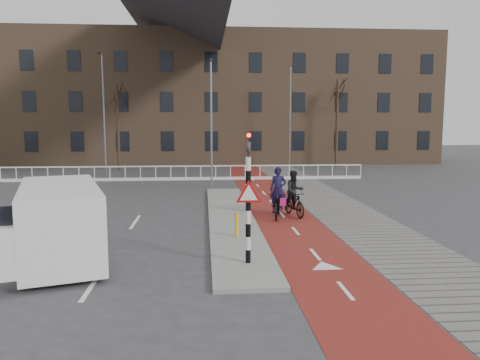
{
  "coord_description": "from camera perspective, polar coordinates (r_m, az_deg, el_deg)",
  "views": [
    {
      "loc": [
        -1.77,
        -14.29,
        3.95
      ],
      "look_at": [
        -0.28,
        5.0,
        1.5
      ],
      "focal_mm": 35.0,
      "sensor_mm": 36.0,
      "label": 1
    }
  ],
  "objects": [
    {
      "name": "townhouse_row",
      "position": [
        46.47,
        -6.05,
        11.95
      ],
      "size": [
        46.0,
        10.0,
        15.9
      ],
      "color": "#7F6047",
      "rests_on": "ground"
    },
    {
      "name": "bike_lane",
      "position": [
        24.83,
        3.21,
        -1.94
      ],
      "size": [
        2.5,
        60.0,
        0.01
      ],
      "primitive_type": "cube",
      "color": "maroon",
      "rests_on": "ground"
    },
    {
      "name": "cyclist_near",
      "position": [
        19.16,
        4.65,
        -2.54
      ],
      "size": [
        1.12,
        2.13,
        2.09
      ],
      "rotation": [
        0.0,
        0.0,
        -0.22
      ],
      "color": "black",
      "rests_on": "bike_lane"
    },
    {
      "name": "streetlight_left",
      "position": [
        35.47,
        -16.24,
        7.61
      ],
      "size": [
        0.12,
        0.12,
        8.74
      ],
      "primitive_type": "cylinder",
      "color": "slate",
      "rests_on": "ground"
    },
    {
      "name": "ground",
      "position": [
        14.93,
        2.58,
        -8.13
      ],
      "size": [
        120.0,
        120.0,
        0.0
      ],
      "primitive_type": "plane",
      "color": "#38383A",
      "rests_on": "ground"
    },
    {
      "name": "railing",
      "position": [
        31.67,
        -10.24,
        0.49
      ],
      "size": [
        28.0,
        0.1,
        0.99
      ],
      "color": "silver",
      "rests_on": "ground"
    },
    {
      "name": "van",
      "position": [
        14.13,
        -21.05,
        -4.75
      ],
      "size": [
        3.44,
        5.41,
        2.16
      ],
      "rotation": [
        0.0,
        0.0,
        0.31
      ],
      "color": "white",
      "rests_on": "ground"
    },
    {
      "name": "tree_right",
      "position": [
        41.28,
        11.73,
        6.77
      ],
      "size": [
        0.24,
        0.24,
        7.47
      ],
      "primitive_type": "cylinder",
      "color": "#302115",
      "rests_on": "ground"
    },
    {
      "name": "streetlight_near",
      "position": [
        27.56,
        -3.52,
        6.73
      ],
      "size": [
        0.12,
        0.12,
        7.45
      ],
      "primitive_type": "cylinder",
      "color": "slate",
      "rests_on": "ground"
    },
    {
      "name": "cyclist_far",
      "position": [
        19.5,
        6.62,
        -2.13
      ],
      "size": [
        0.96,
        1.84,
        1.91
      ],
      "rotation": [
        0.0,
        0.0,
        0.27
      ],
      "color": "black",
      "rests_on": "bike_lane"
    },
    {
      "name": "bollard",
      "position": [
        15.63,
        -0.41,
        -5.43
      ],
      "size": [
        0.12,
        0.12,
        0.82
      ],
      "primitive_type": "cylinder",
      "color": "gold",
      "rests_on": "curb_island"
    },
    {
      "name": "traffic_signal",
      "position": [
        12.48,
        1.02,
        -1.82
      ],
      "size": [
        0.8,
        0.8,
        3.68
      ],
      "color": "black",
      "rests_on": "curb_island"
    },
    {
      "name": "sidewalk",
      "position": [
        25.35,
        9.5,
        -1.84
      ],
      "size": [
        3.0,
        60.0,
        0.01
      ],
      "primitive_type": "cube",
      "color": "slate",
      "rests_on": "ground"
    },
    {
      "name": "curb_island",
      "position": [
        18.73,
        -1.05,
        -4.77
      ],
      "size": [
        1.8,
        16.0,
        0.12
      ],
      "primitive_type": "cube",
      "color": "gray",
      "rests_on": "ground"
    },
    {
      "name": "tree_mid",
      "position": [
        38.9,
        -14.65,
        6.17
      ],
      "size": [
        0.23,
        0.23,
        6.79
      ],
      "primitive_type": "cylinder",
      "color": "#302115",
      "rests_on": "ground"
    },
    {
      "name": "streetlight_right",
      "position": [
        39.43,
        6.11,
        7.63
      ],
      "size": [
        0.12,
        0.12,
        8.52
      ],
      "primitive_type": "cylinder",
      "color": "slate",
      "rests_on": "ground"
    }
  ]
}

